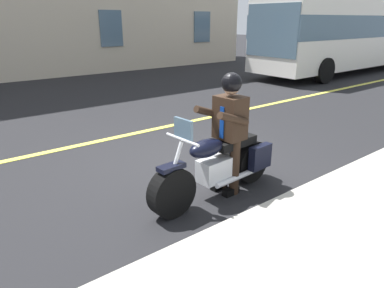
% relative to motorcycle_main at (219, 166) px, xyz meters
% --- Properties ---
extents(ground_plane, '(80.00, 80.00, 0.00)m').
position_rel_motorcycle_main_xyz_m(ground_plane, '(-0.41, -1.26, -0.45)').
color(ground_plane, black).
extents(lane_center_stripe, '(60.00, 0.16, 0.01)m').
position_rel_motorcycle_main_xyz_m(lane_center_stripe, '(-0.41, -3.26, -0.45)').
color(lane_center_stripe, '#E5DB4C').
rests_on(lane_center_stripe, ground_plane).
extents(motorcycle_main, '(2.22, 0.68, 1.26)m').
position_rel_motorcycle_main_xyz_m(motorcycle_main, '(0.00, 0.00, 0.00)').
color(motorcycle_main, black).
rests_on(motorcycle_main, ground_plane).
extents(rider_main, '(0.65, 0.58, 1.74)m').
position_rel_motorcycle_main_xyz_m(rider_main, '(-0.19, -0.02, 0.58)').
color(rider_main, black).
rests_on(rider_main, ground_plane).
extents(bus_far, '(11.05, 2.70, 3.30)m').
position_rel_motorcycle_main_xyz_m(bus_far, '(-13.06, -5.55, 1.42)').
color(bus_far, white).
rests_on(bus_far, ground_plane).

